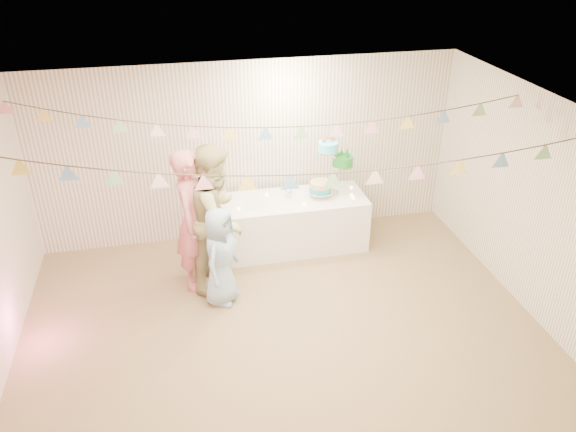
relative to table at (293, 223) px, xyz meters
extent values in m
plane|color=olive|center=(-0.53, -1.96, -0.38)|extent=(6.00, 6.00, 0.00)
plane|color=white|center=(-0.53, -1.96, 2.22)|extent=(6.00, 6.00, 0.00)
plane|color=white|center=(-0.53, 0.54, 0.92)|extent=(6.00, 6.00, 0.00)
plane|color=white|center=(2.47, -1.96, 0.92)|extent=(5.00, 5.00, 0.00)
cube|color=white|center=(0.00, 0.00, 0.00)|extent=(2.04, 0.82, 0.77)
cylinder|color=white|center=(-0.54, -0.05, 0.38)|extent=(0.32, 0.32, 0.02)
imported|color=#C5676C|center=(-1.42, -0.63, 0.55)|extent=(0.66, 0.80, 1.87)
imported|color=tan|center=(-1.13, -0.66, 0.58)|extent=(1.04, 1.15, 1.92)
imported|color=#8EAFC9|center=(-1.15, -1.08, 0.26)|extent=(0.67, 0.75, 1.28)
cylinder|color=#FFD88C|center=(-0.80, -0.15, 0.40)|extent=(0.04, 0.04, 0.03)
cylinder|color=#FFD88C|center=(-0.35, 0.18, 0.40)|extent=(0.04, 0.04, 0.03)
cylinder|color=#FFD88C|center=(0.10, -0.22, 0.40)|extent=(0.04, 0.04, 0.03)
cylinder|color=#FFD88C|center=(0.35, 0.22, 0.40)|extent=(0.04, 0.04, 0.03)
cylinder|color=#FFD88C|center=(0.82, -0.18, 0.40)|extent=(0.04, 0.04, 0.03)
cylinder|color=#FFD88C|center=(0.90, 0.15, 0.40)|extent=(0.04, 0.04, 0.03)
cylinder|color=#FFD88C|center=(0.82, -0.08, 0.40)|extent=(0.04, 0.04, 0.03)
camera|label=1|loc=(-1.58, -6.83, 3.95)|focal=35.00mm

